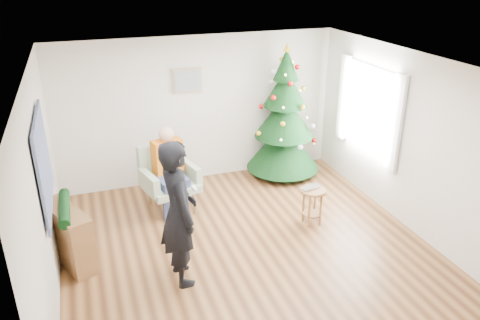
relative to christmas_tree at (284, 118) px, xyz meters
name	(u,v)px	position (x,y,z in m)	size (l,w,h in m)	color
floor	(247,248)	(-1.49, -2.15, -1.10)	(5.00, 5.00, 0.00)	brown
ceiling	(249,65)	(-1.49, -2.15, 1.50)	(5.00, 5.00, 0.00)	white
wall_back	(199,110)	(-1.49, 0.35, 0.20)	(5.00, 5.00, 0.00)	silver
wall_front	(350,279)	(-1.49, -4.65, 0.20)	(5.00, 5.00, 0.00)	silver
wall_left	(42,194)	(-3.99, -2.15, 0.20)	(5.00, 5.00, 0.00)	silver
wall_right	(408,141)	(1.01, -2.15, 0.20)	(5.00, 5.00, 0.00)	silver
window_panel	(369,109)	(0.98, -1.15, 0.40)	(0.04, 1.30, 1.40)	white
curtains	(367,109)	(0.95, -1.15, 0.40)	(0.05, 1.75, 1.50)	white
christmas_tree	(284,118)	(0.00, 0.00, 0.00)	(1.35, 1.35, 2.44)	#3F2816
stool	(312,206)	(-0.33, -1.83, -0.80)	(0.39, 0.39, 0.58)	brown
laptop	(313,189)	(-0.33, -1.83, -0.50)	(0.32, 0.21, 0.03)	silver
armchair	(169,185)	(-2.28, -0.60, -0.71)	(0.96, 0.92, 1.04)	#9CAE8C
seated_person	(170,169)	(-2.26, -0.66, -0.39)	(0.54, 0.72, 1.36)	navy
standing_man	(179,213)	(-2.51, -2.49, -0.16)	(0.69, 0.45, 1.88)	black
game_controller	(194,189)	(-2.30, -2.52, 0.16)	(0.04, 0.13, 0.04)	white
console	(69,236)	(-3.82, -1.66, -0.70)	(0.30, 1.00, 0.80)	brown
garland	(64,208)	(-3.82, -1.66, -0.28)	(0.14, 0.14, 0.90)	black
tapestry	(43,163)	(-3.95, -1.85, 0.45)	(0.03, 1.50, 1.15)	black
framed_picture	(187,81)	(-1.69, 0.31, 0.75)	(0.52, 0.05, 0.42)	tan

